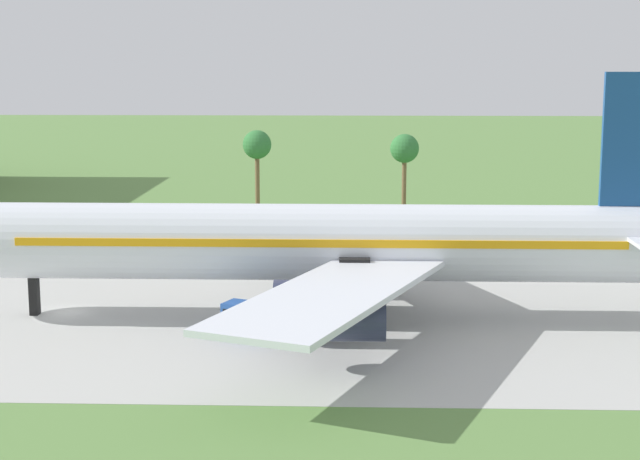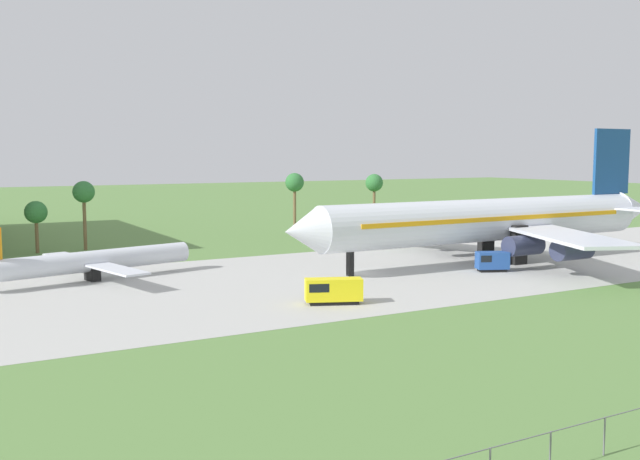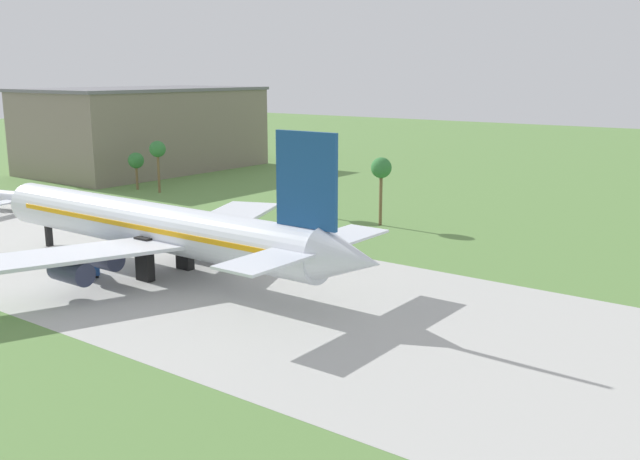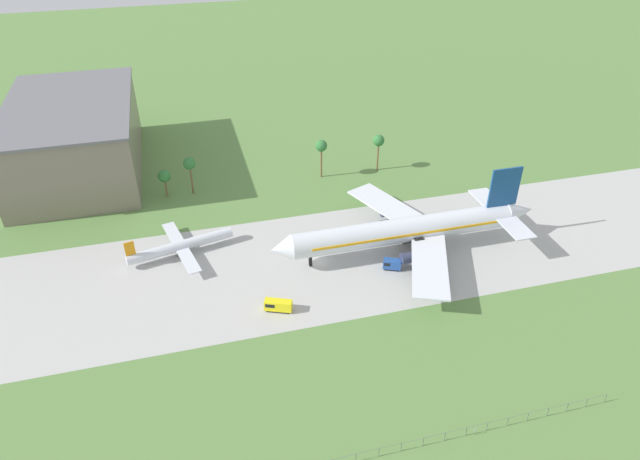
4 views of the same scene
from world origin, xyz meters
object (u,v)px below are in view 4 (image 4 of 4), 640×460
(baggage_tug, at_px, (392,264))
(no_stopping_sign, at_px, (475,431))
(terminal_building, at_px, (75,137))
(jet_airliner, at_px, (410,230))
(catering_van, at_px, (278,305))
(regional_aircraft, at_px, (180,246))

(baggage_tug, bearing_deg, no_stopping_sign, -93.52)
(baggage_tug, bearing_deg, terminal_building, 135.94)
(baggage_tug, relative_size, no_stopping_sign, 2.81)
(jet_airliner, relative_size, catering_van, 10.90)
(regional_aircraft, relative_size, baggage_tug, 5.64)
(catering_van, relative_size, terminal_building, 0.10)
(jet_airliner, distance_m, terminal_building, 107.32)
(jet_airliner, height_order, regional_aircraft, jet_airliner)
(baggage_tug, height_order, catering_van, catering_van)
(jet_airliner, height_order, baggage_tug, jet_airliner)
(catering_van, xyz_separation_m, no_stopping_sign, (26.63, -40.41, -0.42))
(regional_aircraft, relative_size, terminal_building, 0.43)
(regional_aircraft, relative_size, no_stopping_sign, 15.83)
(regional_aircraft, bearing_deg, catering_van, -54.48)
(terminal_building, bearing_deg, no_stopping_sign, -58.96)
(regional_aircraft, distance_m, catering_van, 33.22)
(regional_aircraft, bearing_deg, no_stopping_sign, -55.75)
(regional_aircraft, height_order, baggage_tug, regional_aircraft)
(baggage_tug, bearing_deg, regional_aircraft, 158.41)
(jet_airliner, bearing_deg, baggage_tug, -137.06)
(jet_airliner, height_order, no_stopping_sign, jet_airliner)
(regional_aircraft, distance_m, terminal_building, 61.74)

